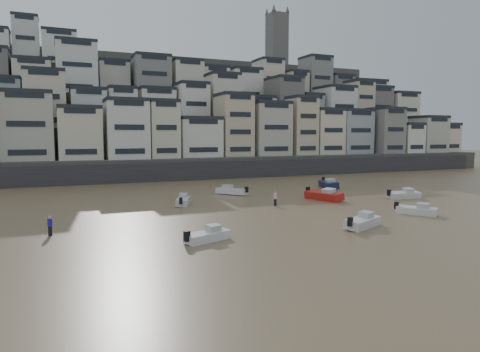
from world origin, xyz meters
name	(u,v)px	position (x,y,z in m)	size (l,w,h in m)	color
ground	(434,319)	(0.00, 0.00, 0.00)	(400.00, 400.00, 0.00)	olive
harbor_wall	(204,170)	(10.00, 65.00, 1.75)	(140.00, 3.00, 3.50)	#38383A
hillside	(175,119)	(14.73, 104.84, 13.01)	(141.04, 66.00, 50.00)	#4C4C47
boat_i	(328,183)	(24.31, 43.66, 0.83)	(6.12, 2.00, 1.67)	#131B3C
boat_f	(183,199)	(-1.96, 36.90, 0.65)	(4.80, 1.57, 1.31)	silver
boat_a	(363,220)	(9.94, 17.42, 0.69)	(5.09, 1.66, 1.39)	silver
boat_j	(208,234)	(-5.05, 18.24, 0.60)	(4.42, 1.45, 1.20)	silver
boat_e	(324,194)	(16.31, 33.19, 0.81)	(5.95, 1.95, 1.62)	#B21E16
boat_d	(404,194)	(27.02, 29.89, 0.68)	(4.95, 1.62, 1.35)	silver
boat_h	(232,190)	(7.00, 42.86, 0.70)	(5.16, 1.69, 1.41)	silver
boat_b	(417,209)	(19.69, 20.43, 0.62)	(4.54, 1.49, 1.24)	silver
person_blue	(50,226)	(-16.92, 25.34, 0.87)	(0.44, 0.44, 1.74)	#1F17AC
person_pink	(275,199)	(8.20, 31.60, 0.87)	(0.44, 0.44, 1.74)	#E9A4AB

